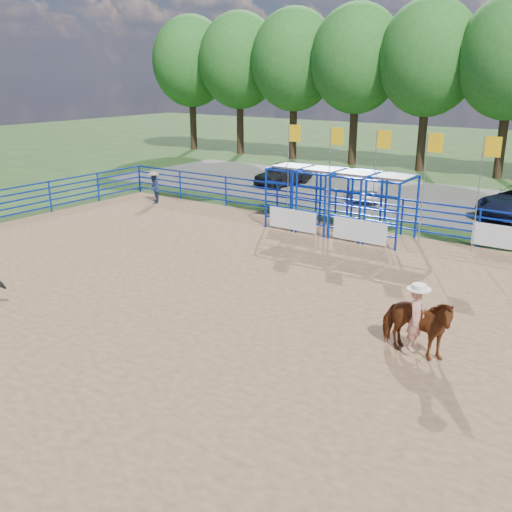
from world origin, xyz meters
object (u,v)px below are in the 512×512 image
object	(u,v)px
car_a	(284,173)
car_b	(370,187)
horse_and_rider	(416,320)
spectator_cowboy	(154,188)

from	to	relation	value
car_a	car_b	xyz separation A→B (m)	(5.83, -0.82, -0.07)
horse_and_rider	car_b	world-z (taller)	horse_and_rider
spectator_cowboy	horse_and_rider	bearing A→B (deg)	-26.68
horse_and_rider	car_a	distance (m)	21.41
spectator_cowboy	car_a	xyz separation A→B (m)	(2.67, 7.92, -0.10)
spectator_cowboy	car_a	bearing A→B (deg)	71.37
car_a	horse_and_rider	bearing A→B (deg)	-42.55
car_a	car_b	world-z (taller)	car_a
spectator_cowboy	car_b	size ratio (longest dim) A/B	0.41
spectator_cowboy	car_b	world-z (taller)	spectator_cowboy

